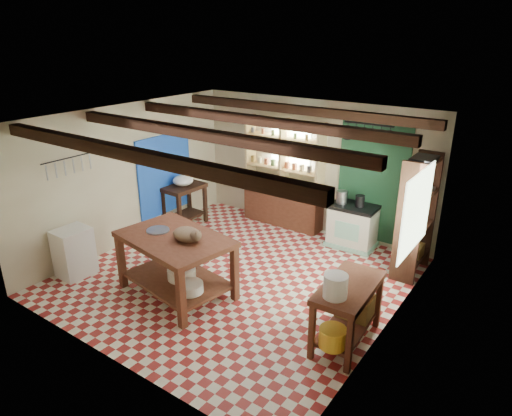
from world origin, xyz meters
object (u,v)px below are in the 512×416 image
Objects in this scene: prep_table at (185,205)px; right_counter at (347,314)px; stove at (352,226)px; work_table at (176,265)px; white_cabinet at (74,252)px; cat at (187,234)px.

right_counter is at bearing -18.45° from prep_table.
work_table is at bearing -118.37° from stove.
stove is at bearing 72.96° from work_table.
white_cabinet is 1.83× the size of cat.
prep_table reaches higher than stove.
cat is at bearing -173.92° from right_counter.
white_cabinet is at bearing -153.19° from work_table.
stove is 0.71× the size of right_counter.
work_table is 1.86m from white_cabinet.
cat is (2.01, -2.02, 0.62)m from prep_table.
work_table is at bearing -174.60° from right_counter.
right_counter is 2.48m from cat.
stove is at bearing 66.85° from cat.
work_table is 1.42× the size of right_counter.
stove is 1.02× the size of white_cabinet.
right_counter is (1.11, -2.67, 0.01)m from stove.
work_table is 3.77× the size of cat.
work_table is at bearing -47.06° from prep_table.
right_counter is at bearing 8.46° from cat.
prep_table is 2.59m from white_cabinet.
prep_table reaches higher than white_cabinet.
right_counter reaches higher than white_cabinet.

